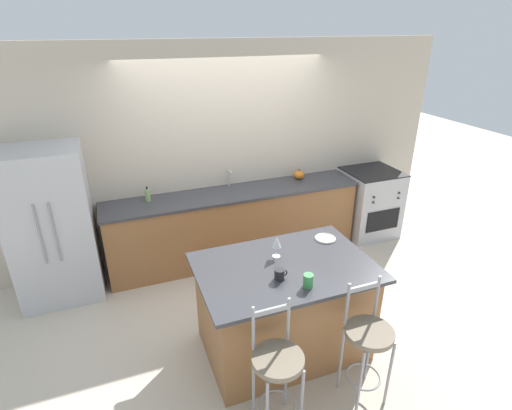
{
  "coord_description": "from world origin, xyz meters",
  "views": [
    {
      "loc": [
        -1.39,
        -4.06,
        2.86
      ],
      "look_at": [
        -0.04,
        -0.52,
        1.12
      ],
      "focal_mm": 28.0,
      "sensor_mm": 36.0,
      "label": 1
    }
  ],
  "objects_px": {
    "dinner_plate": "(325,238)",
    "bar_stool_near": "(277,370)",
    "oven_range": "(369,202)",
    "bar_stool_far": "(367,342)",
    "coffee_mug": "(280,274)",
    "soap_bottle": "(148,195)",
    "refrigerator": "(52,226)",
    "wine_glass": "(277,242)",
    "tumbler_cup": "(308,281)",
    "pumpkin_decoration": "(299,175)"
  },
  "relations": [
    {
      "from": "oven_range",
      "to": "soap_bottle",
      "type": "height_order",
      "value": "soap_bottle"
    },
    {
      "from": "bar_stool_far",
      "to": "wine_glass",
      "type": "bearing_deg",
      "value": 113.82
    },
    {
      "from": "oven_range",
      "to": "dinner_plate",
      "type": "bearing_deg",
      "value": -138.13
    },
    {
      "from": "soap_bottle",
      "to": "wine_glass",
      "type": "bearing_deg",
      "value": -60.58
    },
    {
      "from": "bar_stool_near",
      "to": "coffee_mug",
      "type": "xyz_separation_m",
      "value": [
        0.26,
        0.57,
        0.4
      ]
    },
    {
      "from": "dinner_plate",
      "to": "bar_stool_near",
      "type": "bearing_deg",
      "value": -133.03
    },
    {
      "from": "oven_range",
      "to": "soap_bottle",
      "type": "xyz_separation_m",
      "value": [
        -3.06,
        0.15,
        0.52
      ]
    },
    {
      "from": "dinner_plate",
      "to": "wine_glass",
      "type": "xyz_separation_m",
      "value": [
        -0.58,
        -0.12,
        0.14
      ]
    },
    {
      "from": "oven_range",
      "to": "bar_stool_far",
      "type": "bearing_deg",
      "value": -125.63
    },
    {
      "from": "dinner_plate",
      "to": "tumbler_cup",
      "type": "distance_m",
      "value": 0.82
    },
    {
      "from": "oven_range",
      "to": "bar_stool_near",
      "type": "distance_m",
      "value": 3.47
    },
    {
      "from": "soap_bottle",
      "to": "tumbler_cup",
      "type": "bearing_deg",
      "value": -65.42
    },
    {
      "from": "coffee_mug",
      "to": "soap_bottle",
      "type": "distance_m",
      "value": 2.15
    },
    {
      "from": "oven_range",
      "to": "wine_glass",
      "type": "xyz_separation_m",
      "value": [
        -2.13,
        -1.51,
        0.59
      ]
    },
    {
      "from": "bar_stool_near",
      "to": "wine_glass",
      "type": "distance_m",
      "value": 1.1
    },
    {
      "from": "bar_stool_near",
      "to": "pumpkin_decoration",
      "type": "relative_size",
      "value": 7.49
    },
    {
      "from": "bar_stool_near",
      "to": "oven_range",
      "type": "bearing_deg",
      "value": 43.91
    },
    {
      "from": "bar_stool_far",
      "to": "pumpkin_decoration",
      "type": "height_order",
      "value": "bar_stool_far"
    },
    {
      "from": "bar_stool_far",
      "to": "coffee_mug",
      "type": "xyz_separation_m",
      "value": [
        -0.51,
        0.57,
        0.4
      ]
    },
    {
      "from": "dinner_plate",
      "to": "pumpkin_decoration",
      "type": "relative_size",
      "value": 1.43
    },
    {
      "from": "pumpkin_decoration",
      "to": "dinner_plate",
      "type": "bearing_deg",
      "value": -107.42
    },
    {
      "from": "tumbler_cup",
      "to": "soap_bottle",
      "type": "distance_m",
      "value": 2.38
    },
    {
      "from": "refrigerator",
      "to": "soap_bottle",
      "type": "bearing_deg",
      "value": 7.98
    },
    {
      "from": "refrigerator",
      "to": "oven_range",
      "type": "height_order",
      "value": "refrigerator"
    },
    {
      "from": "tumbler_cup",
      "to": "dinner_plate",
      "type": "bearing_deg",
      "value": 50.43
    },
    {
      "from": "refrigerator",
      "to": "wine_glass",
      "type": "bearing_deg",
      "value": -37.41
    },
    {
      "from": "dinner_plate",
      "to": "coffee_mug",
      "type": "xyz_separation_m",
      "value": [
        -0.69,
        -0.45,
        0.04
      ]
    },
    {
      "from": "tumbler_cup",
      "to": "pumpkin_decoration",
      "type": "height_order",
      "value": "pumpkin_decoration"
    },
    {
      "from": "refrigerator",
      "to": "dinner_plate",
      "type": "bearing_deg",
      "value": -28.6
    },
    {
      "from": "tumbler_cup",
      "to": "pumpkin_decoration",
      "type": "xyz_separation_m",
      "value": [
        1.01,
        2.2,
        0.01
      ]
    },
    {
      "from": "refrigerator",
      "to": "wine_glass",
      "type": "distance_m",
      "value": 2.5
    },
    {
      "from": "dinner_plate",
      "to": "soap_bottle",
      "type": "relative_size",
      "value": 1.12
    },
    {
      "from": "bar_stool_near",
      "to": "tumbler_cup",
      "type": "distance_m",
      "value": 0.71
    },
    {
      "from": "pumpkin_decoration",
      "to": "tumbler_cup",
      "type": "bearing_deg",
      "value": -114.71
    },
    {
      "from": "oven_range",
      "to": "bar_stool_far",
      "type": "xyz_separation_m",
      "value": [
        -1.73,
        -2.41,
        0.08
      ]
    },
    {
      "from": "bar_stool_near",
      "to": "soap_bottle",
      "type": "bearing_deg",
      "value": 102.37
    },
    {
      "from": "bar_stool_far",
      "to": "soap_bottle",
      "type": "relative_size",
      "value": 5.85
    },
    {
      "from": "coffee_mug",
      "to": "soap_bottle",
      "type": "height_order",
      "value": "soap_bottle"
    },
    {
      "from": "bar_stool_near",
      "to": "pumpkin_decoration",
      "type": "xyz_separation_m",
      "value": [
        1.44,
        2.59,
        0.42
      ]
    },
    {
      "from": "refrigerator",
      "to": "bar_stool_near",
      "type": "bearing_deg",
      "value": -56.38
    },
    {
      "from": "oven_range",
      "to": "dinner_plate",
      "type": "relative_size",
      "value": 4.71
    },
    {
      "from": "wine_glass",
      "to": "coffee_mug",
      "type": "relative_size",
      "value": 1.82
    },
    {
      "from": "bar_stool_far",
      "to": "dinner_plate",
      "type": "bearing_deg",
      "value": 80.13
    },
    {
      "from": "refrigerator",
      "to": "bar_stool_near",
      "type": "relative_size",
      "value": 1.6
    },
    {
      "from": "tumbler_cup",
      "to": "wine_glass",
      "type": "bearing_deg",
      "value": 96.27
    },
    {
      "from": "bar_stool_near",
      "to": "soap_bottle",
      "type": "xyz_separation_m",
      "value": [
        -0.56,
        2.56,
        0.44
      ]
    },
    {
      "from": "wine_glass",
      "to": "soap_bottle",
      "type": "bearing_deg",
      "value": 119.42
    },
    {
      "from": "wine_glass",
      "to": "refrigerator",
      "type": "bearing_deg",
      "value": 142.59
    },
    {
      "from": "coffee_mug",
      "to": "wine_glass",
      "type": "bearing_deg",
      "value": 70.9
    },
    {
      "from": "soap_bottle",
      "to": "oven_range",
      "type": "bearing_deg",
      "value": -2.78
    }
  ]
}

